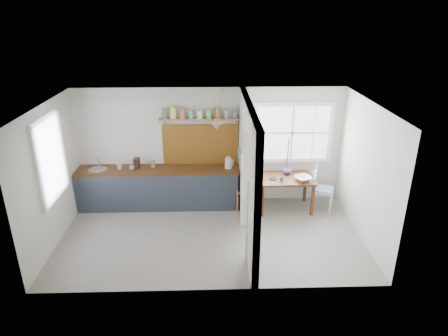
{
  "coord_description": "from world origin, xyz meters",
  "views": [
    {
      "loc": [
        0.04,
        -6.73,
        4.18
      ],
      "look_at": [
        0.27,
        0.5,
        1.23
      ],
      "focal_mm": 32.0,
      "sensor_mm": 36.0,
      "label": 1
    }
  ],
  "objects_px": {
    "chair_right": "(323,189)",
    "kettle": "(229,163)",
    "dining_table": "(285,193)",
    "vase": "(287,170)",
    "chair_left": "(247,189)"
  },
  "relations": [
    {
      "from": "dining_table",
      "to": "kettle",
      "type": "height_order",
      "value": "kettle"
    },
    {
      "from": "vase",
      "to": "dining_table",
      "type": "bearing_deg",
      "value": -107.24
    },
    {
      "from": "kettle",
      "to": "vase",
      "type": "bearing_deg",
      "value": -5.49
    },
    {
      "from": "dining_table",
      "to": "chair_right",
      "type": "height_order",
      "value": "chair_right"
    },
    {
      "from": "dining_table",
      "to": "chair_left",
      "type": "distance_m",
      "value": 0.84
    },
    {
      "from": "chair_left",
      "to": "kettle",
      "type": "distance_m",
      "value": 0.71
    },
    {
      "from": "kettle",
      "to": "chair_left",
      "type": "bearing_deg",
      "value": -25.63
    },
    {
      "from": "chair_left",
      "to": "vase",
      "type": "distance_m",
      "value": 0.98
    },
    {
      "from": "dining_table",
      "to": "chair_right",
      "type": "distance_m",
      "value": 0.84
    },
    {
      "from": "dining_table",
      "to": "vase",
      "type": "bearing_deg",
      "value": 72.21
    },
    {
      "from": "chair_right",
      "to": "kettle",
      "type": "distance_m",
      "value": 2.14
    },
    {
      "from": "dining_table",
      "to": "chair_right",
      "type": "relative_size",
      "value": 1.26
    },
    {
      "from": "chair_right",
      "to": "vase",
      "type": "height_order",
      "value": "chair_right"
    },
    {
      "from": "chair_left",
      "to": "vase",
      "type": "bearing_deg",
      "value": 106.39
    },
    {
      "from": "chair_right",
      "to": "kettle",
      "type": "height_order",
      "value": "kettle"
    }
  ]
}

